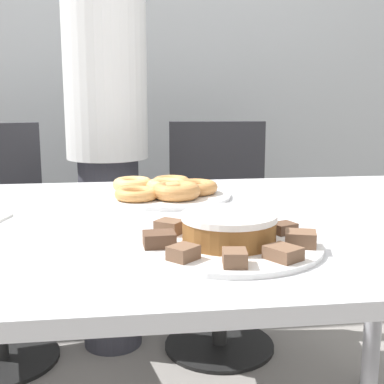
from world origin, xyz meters
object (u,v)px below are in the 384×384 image
at_px(person_standing, 107,143).
at_px(office_chair_right, 219,241).
at_px(frosted_cake, 229,228).
at_px(plate_donuts, 167,195).
at_px(plate_cake, 229,245).

xyz_separation_m(person_standing, office_chair_right, (0.43, -0.03, -0.40)).
bearing_deg(frosted_cake, office_chair_right, 80.39).
bearing_deg(person_standing, office_chair_right, -3.90).
bearing_deg(plate_donuts, plate_cake, -81.09).
height_order(person_standing, office_chair_right, person_standing).
relative_size(office_chair_right, plate_donuts, 2.59).
xyz_separation_m(plate_donuts, frosted_cake, (0.07, -0.48, 0.03)).
relative_size(plate_cake, frosted_cake, 1.96).
bearing_deg(plate_cake, frosted_cake, 90.00).
distance_m(office_chair_right, frosted_cake, 1.16).
height_order(person_standing, plate_donuts, person_standing).
bearing_deg(plate_donuts, office_chair_right, 67.10).
bearing_deg(office_chair_right, person_standing, -178.17).
bearing_deg(office_chair_right, frosted_cake, -93.88).
distance_m(office_chair_right, plate_donuts, 0.74).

